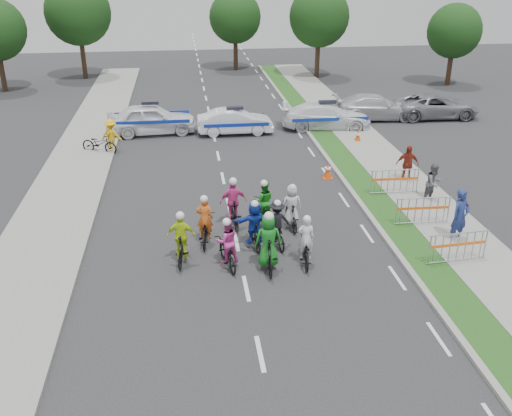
{
  "coord_description": "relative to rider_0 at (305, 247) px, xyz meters",
  "views": [
    {
      "loc": [
        -1.55,
        -14.18,
        9.01
      ],
      "look_at": [
        0.71,
        3.25,
        1.1
      ],
      "focal_mm": 40.0,
      "sensor_mm": 36.0,
      "label": 1
    }
  ],
  "objects": [
    {
      "name": "civilian_sedan",
      "position": [
        7.61,
        16.21,
        0.15
      ],
      "size": [
        5.08,
        2.38,
        1.43
      ],
      "primitive_type": "imported",
      "rotation": [
        0.0,
        0.0,
        1.49
      ],
      "color": "#B8B8BD",
      "rests_on": "ground"
    },
    {
      "name": "rider_2",
      "position": [
        -2.45,
        0.12,
        0.07
      ],
      "size": [
        0.91,
        1.75,
        1.7
      ],
      "rotation": [
        0.0,
        0.0,
        3.35
      ],
      "color": "black",
      "rests_on": "ground"
    },
    {
      "name": "barrier_0",
      "position": [
        4.69,
        -0.72,
        -0.01
      ],
      "size": [
        2.03,
        0.65,
        1.12
      ],
      "primitive_type": null,
      "rotation": [
        0.0,
        0.0,
        0.08
      ],
      "color": "#A5A8AD",
      "rests_on": "ground"
    },
    {
      "name": "rider_8",
      "position": [
        -0.89,
        2.98,
        0.09
      ],
      "size": [
        0.74,
        1.72,
        1.74
      ],
      "rotation": [
        0.0,
        0.0,
        3.12
      ],
      "color": "black",
      "rests_on": "ground"
    },
    {
      "name": "spectator_2",
      "position": [
        5.71,
        6.26,
        0.25
      ],
      "size": [
        1.01,
        0.54,
        1.64
      ],
      "primitive_type": "imported",
      "rotation": [
        0.0,
        0.0,
        -0.15
      ],
      "color": "maroon",
      "rests_on": "ground"
    },
    {
      "name": "curb_right",
      "position": [
        3.09,
        3.74,
        -0.51
      ],
      "size": [
        0.2,
        60.0,
        0.12
      ],
      "primitive_type": "cube",
      "color": "gray",
      "rests_on": "ground"
    },
    {
      "name": "rider_1",
      "position": [
        -1.21,
        -0.21,
        0.2
      ],
      "size": [
        0.84,
        1.9,
        1.99
      ],
      "rotation": [
        0.0,
        0.0,
        3.12
      ],
      "color": "black",
      "rests_on": "ground"
    },
    {
      "name": "cone_0",
      "position": [
        2.51,
        7.17,
        -0.23
      ],
      "size": [
        0.4,
        0.4,
        0.7
      ],
      "color": "#F24C0C",
      "rests_on": "ground"
    },
    {
      "name": "ground",
      "position": [
        -2.01,
        -1.26,
        -0.57
      ],
      "size": [
        90.0,
        90.0,
        0.0
      ],
      "primitive_type": "plane",
      "color": "#28282B",
      "rests_on": "ground"
    },
    {
      "name": "tree_1",
      "position": [
        6.99,
        28.74,
        3.97
      ],
      "size": [
        4.55,
        4.55,
        6.82
      ],
      "color": "#382619",
      "rests_on": "ground"
    },
    {
      "name": "rider_4",
      "position": [
        -0.69,
        1.34,
        0.09
      ],
      "size": [
        0.99,
        1.7,
        1.67
      ],
      "rotation": [
        0.0,
        0.0,
        3.27
      ],
      "color": "black",
      "rests_on": "ground"
    },
    {
      "name": "rider_5",
      "position": [
        -1.44,
        1.29,
        0.16
      ],
      "size": [
        1.4,
        1.67,
        1.72
      ],
      "rotation": [
        0.0,
        0.0,
        3.25
      ],
      "color": "black",
      "rests_on": "ground"
    },
    {
      "name": "spectator_0",
      "position": [
        5.43,
        0.79,
        0.38
      ],
      "size": [
        0.81,
        0.67,
        1.9
      ],
      "primitive_type": "imported",
      "rotation": [
        0.0,
        0.0,
        0.37
      ],
      "color": "navy",
      "rests_on": "ground"
    },
    {
      "name": "police_car_1",
      "position": [
        -0.84,
        14.35,
        0.1
      ],
      "size": [
        4.05,
        1.44,
        1.33
      ],
      "primitive_type": "imported",
      "rotation": [
        0.0,
        0.0,
        1.58
      ],
      "color": "white",
      "rests_on": "ground"
    },
    {
      "name": "rider_0",
      "position": [
        0.0,
        0.0,
        0.0
      ],
      "size": [
        0.76,
        1.72,
        1.7
      ],
      "rotation": [
        0.0,
        0.0,
        3.03
      ],
      "color": "black",
      "rests_on": "ground"
    },
    {
      "name": "rider_7",
      "position": [
        0.03,
        2.54,
        0.11
      ],
      "size": [
        0.74,
        1.65,
        1.72
      ],
      "rotation": [
        0.0,
        0.0,
        3.2
      ],
      "color": "black",
      "rests_on": "ground"
    },
    {
      "name": "barrier_2",
      "position": [
        4.69,
        4.92,
        -0.01
      ],
      "size": [
        2.01,
        0.54,
        1.12
      ],
      "primitive_type": null,
      "rotation": [
        0.0,
        0.0,
        -0.02
      ],
      "color": "#A5A8AD",
      "rests_on": "ground"
    },
    {
      "name": "tree_4",
      "position": [
        0.99,
        32.74,
        3.62
      ],
      "size": [
        4.2,
        4.2,
        6.3
      ],
      "color": "#382619",
      "rests_on": "ground"
    },
    {
      "name": "rider_3",
      "position": [
        -3.83,
        0.55,
        0.13
      ],
      "size": [
        0.95,
        1.76,
        1.8
      ],
      "rotation": [
        0.0,
        0.0,
        3.0
      ],
      "color": "black",
      "rests_on": "ground"
    },
    {
      "name": "rider_9",
      "position": [
        -1.99,
        2.95,
        0.16
      ],
      "size": [
        0.98,
        1.84,
        1.9
      ],
      "rotation": [
        0.0,
        0.0,
        3.23
      ],
      "color": "black",
      "rests_on": "ground"
    },
    {
      "name": "marshal_hiviz",
      "position": [
        -7.13,
        12.17,
        0.23
      ],
      "size": [
        1.16,
        0.88,
        1.6
      ],
      "primitive_type": "imported",
      "rotation": [
        0.0,
        0.0,
        2.84
      ],
      "color": "yellow",
      "rests_on": "ground"
    },
    {
      "name": "spectator_1",
      "position": [
        5.99,
        4.17,
        0.21
      ],
      "size": [
        0.94,
        0.86,
        1.55
      ],
      "primitive_type": "imported",
      "rotation": [
        0.0,
        0.0,
        0.45
      ],
      "color": "#56565B",
      "rests_on": "ground"
    },
    {
      "name": "rider_6",
      "position": [
        -3.05,
        1.81,
        0.02
      ],
      "size": [
        0.82,
        1.8,
        1.77
      ],
      "rotation": [
        0.0,
        0.0,
        3.02
      ],
      "color": "black",
      "rests_on": "ground"
    },
    {
      "name": "parked_bike",
      "position": [
        -7.72,
        11.91,
        -0.08
      ],
      "size": [
        1.97,
        1.35,
        0.98
      ],
      "primitive_type": "imported",
      "rotation": [
        0.0,
        0.0,
        1.15
      ],
      "color": "black",
      "rests_on": "ground"
    },
    {
      "name": "tree_3",
      "position": [
        -11.01,
        30.74,
        4.32
      ],
      "size": [
        4.9,
        4.9,
        7.35
      ],
      "color": "#382619",
      "rests_on": "ground"
    },
    {
      "name": "grass_strip",
      "position": [
        3.79,
        3.74,
        -0.51
      ],
      "size": [
        1.2,
        60.0,
        0.11
      ],
      "primitive_type": "cube",
      "color": "#194415",
      "rests_on": "ground"
    },
    {
      "name": "barrier_1",
      "position": [
        4.69,
        2.07,
        -0.01
      ],
      "size": [
        2.02,
        0.57,
        1.12
      ],
      "primitive_type": null,
      "rotation": [
        0.0,
        0.0,
        -0.04
      ],
      "color": "#A5A8AD",
      "rests_on": "ground"
    },
    {
      "name": "sidewalk_left",
      "position": [
        -8.51,
        3.74,
        -0.5
      ],
      "size": [
        3.0,
        60.0,
        0.13
      ],
      "primitive_type": "cube",
      "color": "gray",
      "rests_on": "ground"
    },
    {
      "name": "police_car_2",
      "position": [
        4.28,
        14.65,
        0.14
      ],
      "size": [
        5.11,
        2.66,
        1.42
      ],
      "primitive_type": "imported",
      "rotation": [
        0.0,
        0.0,
        1.43
      ],
      "color": "white",
      "rests_on": "ground"
    },
    {
      "name": "cone_1",
      "position": [
        5.28,
        11.89,
        -0.23
      ],
      "size": [
        0.4,
        0.4,
        0.7
      ],
      "color": "#F24C0C",
      "rests_on": "ground"
    },
    {
      "name": "police_car_0",
      "position": [
        -5.29,
        14.92,
        0.24
      ],
      "size": [
        4.88,
        2.26,
        1.62
      ],
      "primitive_type": "imported",
      "rotation": [
        0.0,
        0.0,
        1.64
      ],
      "color": "white",
      "rests_on": "ground"
    },
    {
      "name": "tree_2",
      "position": [
        15.99,
        24.74,
        3.27
      ],
      "size": [
        3.85,
        3.85,
        5.77
      ],
      "color": "#382619",
      "rests_on": "ground"
    },
    {
      "name": "sidewalk_right",
      "position": [
        5.59,
        3.74,
        -0.5
      ],
      "size": [
        2.4,
        60.0,
        0.13
      ],
      "primitive_type": "cube",
      "color": "gray",
      "rests_on": "ground"
    },
    {
      "name": "civilian_suv",
      "position": [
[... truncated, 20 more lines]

